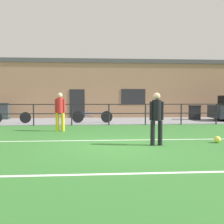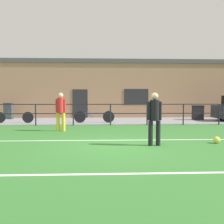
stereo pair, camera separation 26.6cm
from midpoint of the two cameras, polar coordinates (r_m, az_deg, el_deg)
name	(u,v)px [view 2 (the right image)]	position (r m, az deg, el deg)	size (l,w,h in m)	color
ground	(118,147)	(7.65, 2.37, -7.98)	(60.00, 44.00, 0.04)	#33702D
field_line_touchline	(116,140)	(8.73, 1.74, -6.43)	(36.00, 0.11, 0.00)	white
field_line_hash	(128,174)	(4.99, 5.14, -13.82)	(36.00, 0.11, 0.00)	white
pavement_strip	(109,121)	(16.05, -0.22, -2.00)	(48.00, 5.00, 0.02)	gray
perimeter_fence	(110,111)	(13.51, 0.20, 0.16)	(36.07, 0.07, 1.15)	black
clubhouse_facade	(107,89)	(19.70, -0.66, 5.28)	(28.00, 2.56, 4.35)	#A37A5B
player_goalkeeper	(155,116)	(7.78, 10.63, -0.83)	(0.44, 0.28, 1.63)	black
player_striker	(61,109)	(11.25, -10.95, 0.60)	(0.46, 0.30, 1.70)	gold
soccer_ball_match	(217,140)	(8.87, 23.55, -5.85)	(0.22, 0.22, 0.22)	#E5E04C
bicycle_parked_0	(94,117)	(14.72, -3.57, -1.05)	(2.37, 0.04, 0.77)	black
bicycle_parked_1	(14,117)	(15.52, -21.02, -1.11)	(2.25, 0.04, 0.74)	black
trash_bin_0	(9,111)	(18.64, -22.12, 0.23)	(0.57, 0.49, 1.11)	#33383D
trash_bin_1	(198,112)	(17.67, 19.36, -0.10)	(0.67, 0.57, 0.96)	black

